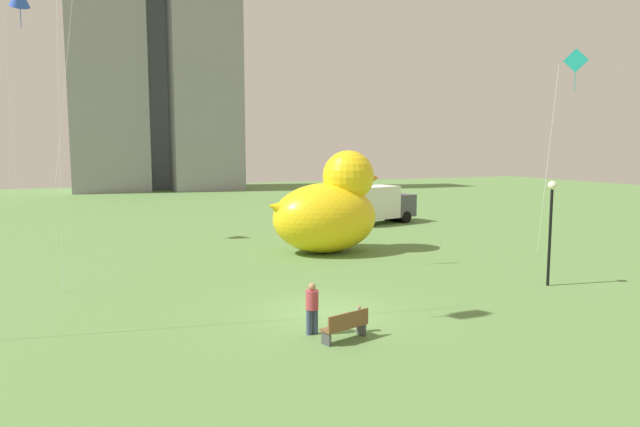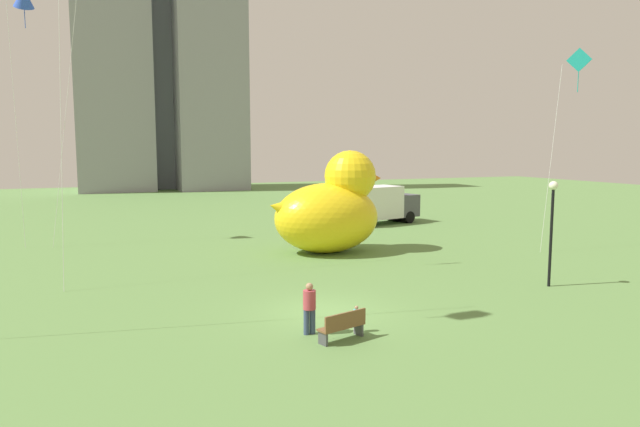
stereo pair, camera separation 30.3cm
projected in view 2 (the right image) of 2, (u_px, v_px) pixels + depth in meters
name	position (u px, v px, depth m)	size (l,w,h in m)	color
ground_plane	(325.00, 312.00, 20.09)	(140.00, 140.00, 0.00)	#5C8545
park_bench	(343.00, 325.00, 17.13)	(1.64, 0.88, 0.90)	brown
person_adult	(309.00, 306.00, 17.68)	(0.40, 0.40, 1.63)	#38476B
person_child	(356.00, 318.00, 17.93)	(0.21, 0.21, 0.85)	silver
giant_inflatable_duck	(331.00, 209.00, 31.28)	(6.76, 4.34, 5.61)	yellow
lamppost	(552.00, 214.00, 23.50)	(0.37, 0.37, 4.41)	black
box_truck	(379.00, 205.00, 42.85)	(6.47, 3.66, 2.85)	white
city_skyline	(149.00, 55.00, 75.32)	(21.19, 13.74, 38.57)	gray
kite_teal	(577.00, 69.00, 30.52)	(2.12, 2.15, 11.05)	silver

